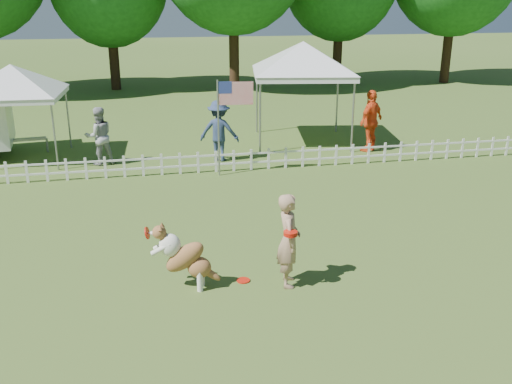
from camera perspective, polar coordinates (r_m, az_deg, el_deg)
ground at (r=9.57m, az=-0.07°, el=-10.29°), size 120.00×120.00×0.00m
picket_fence at (r=15.88m, az=-4.91°, el=3.00°), size 22.00×0.08×0.60m
handler at (r=9.58m, az=3.29°, el=-4.82°), size 0.47×0.65×1.63m
dog at (r=9.61m, az=-7.03°, el=-6.48°), size 1.16×0.62×1.14m
frisbee_on_turf at (r=10.00m, az=-1.28°, el=-8.83°), size 0.30×0.30×0.02m
canopy_tent_left at (r=18.21m, az=-22.81°, el=7.17°), size 2.77×2.77×2.76m
canopy_tent_right at (r=19.04m, az=4.61°, el=9.75°), size 3.57×3.57×3.21m
flag_pole at (r=15.35m, az=-3.78°, el=6.33°), size 1.01×0.19×2.61m
spectator_a at (r=17.08m, az=-15.41°, el=5.41°), size 0.96×0.84×1.68m
spectator_b at (r=16.89m, az=-3.71°, el=6.12°), size 1.32×1.01×1.80m
spectator_c at (r=18.28m, az=11.42°, el=6.99°), size 1.19×1.05×1.93m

